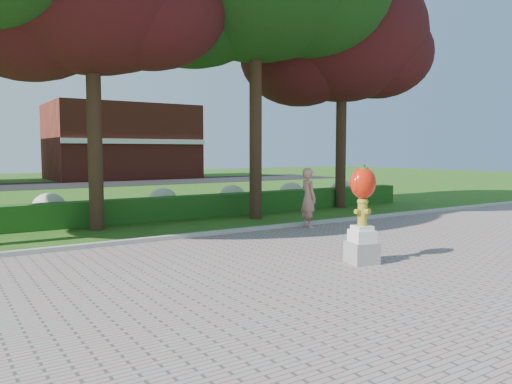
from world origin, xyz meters
TOP-DOWN VIEW (x-y plane):
  - ground at (0.00, 0.00)m, footprint 100.00×100.00m
  - walkway at (0.00, -4.00)m, footprint 40.00×14.00m
  - curb at (0.00, 3.00)m, footprint 40.00×0.18m
  - lawn_hedge at (0.00, 7.00)m, footprint 24.00×0.70m
  - hydrangea_row at (0.57, 8.00)m, footprint 20.10×1.10m
  - street at (0.00, 28.00)m, footprint 50.00×8.00m
  - building_right at (8.00, 34.00)m, footprint 12.00×8.00m
  - tree_far_right at (8.40, 6.58)m, footprint 7.88×6.72m
  - hydrant_sculpture at (1.38, -1.89)m, footprint 0.68×0.68m
  - woman at (3.57, 2.60)m, footprint 0.54×0.74m

SIDE VIEW (x-z plane):
  - ground at x=0.00m, z-range 0.00..0.00m
  - street at x=0.00m, z-range 0.00..0.02m
  - walkway at x=0.00m, z-range 0.00..0.04m
  - curb at x=0.00m, z-range 0.00..0.15m
  - lawn_hedge at x=0.00m, z-range 0.00..0.80m
  - hydrangea_row at x=0.57m, z-range 0.06..1.04m
  - woman at x=3.57m, z-range 0.04..1.89m
  - hydrant_sculpture at x=1.38m, z-range 0.10..2.20m
  - building_right at x=8.00m, z-range 0.00..6.40m
  - tree_far_right at x=8.40m, z-range 1.86..12.07m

